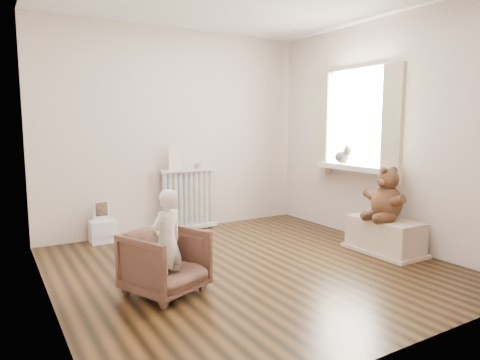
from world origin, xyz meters
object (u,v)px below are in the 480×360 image
armchair (165,262)px  plush_cat (343,156)px  teddy_bear (387,192)px  radiator (189,201)px  toy_vanity (103,219)px  child (167,242)px  toy_bench (385,234)px

armchair → plush_cat: 2.80m
teddy_bear → radiator: bearing=126.6°
radiator → armchair: bearing=-119.2°
toy_vanity → child: child is taller
radiator → teddy_bear: 2.50m
armchair → child: child is taller
child → toy_bench: bearing=155.2°
radiator → armchair: radiator is taller
radiator → armchair: (-1.05, -1.88, -0.13)m
toy_vanity → child: (0.07, -1.90, 0.17)m
child → toy_bench: (2.48, -0.09, -0.25)m
child → teddy_bear: 2.47m
radiator → child: 2.20m
radiator → plush_cat: plush_cat is taller
radiator → toy_bench: (1.43, -2.02, -0.19)m
armchair → child: 0.19m
plush_cat → toy_vanity: bearing=164.9°
child → teddy_bear: size_ratio=1.52×
child → toy_bench: child is taller
armchair → child: bearing=-112.7°
radiator → child: size_ratio=0.95×
radiator → plush_cat: (1.57, -1.21, 0.61)m
radiator → toy_bench: 2.48m
armchair → radiator: bearing=38.1°
armchair → toy_bench: 2.48m
toy_vanity → armchair: size_ratio=0.82×
toy_vanity → armchair: (0.07, -1.85, -0.01)m
teddy_bear → plush_cat: plush_cat is taller
toy_bench → plush_cat: size_ratio=2.79×
child → toy_bench: 2.49m
toy_bench → teddy_bear: (-0.02, -0.03, 0.47)m
plush_cat → teddy_bear: bearing=-92.1°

